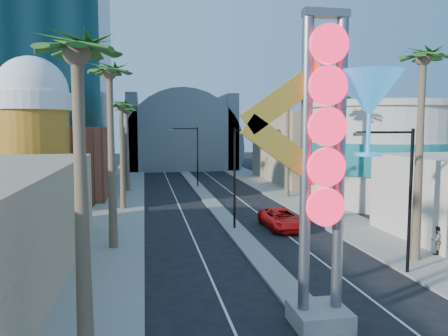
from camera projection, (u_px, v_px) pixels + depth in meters
sidewalk_west at (121, 200)px, 47.39m from camera, size 5.00×100.00×0.15m
sidewalk_east at (288, 195)px, 50.79m from camera, size 5.00×100.00×0.15m
median at (204, 194)px, 52.03m from camera, size 1.60×84.00×0.15m
hotel_tower at (29, 2)px, 59.41m from camera, size 20.00×20.00×50.00m
brick_filler_west at (62, 163)px, 48.79m from camera, size 10.00×10.00×8.00m
filler_east at (302, 147)px, 64.21m from camera, size 10.00×20.00×10.00m
beer_mug at (33, 129)px, 40.41m from camera, size 7.00×7.00×14.50m
turquoise_building at (379, 153)px, 46.92m from camera, size 16.60×16.60×10.60m
canopy at (180, 146)px, 84.91m from camera, size 22.00×16.00×22.00m
neon_sign at (343, 147)px, 17.17m from camera, size 6.53×2.60×12.55m
streetlight_0 at (241, 168)px, 34.04m from camera, size 3.79×0.25×8.00m
streetlight_1 at (193, 151)px, 57.34m from camera, size 3.79×0.25×8.00m
streetlight_2 at (403, 188)px, 23.40m from camera, size 3.45×0.25×8.00m
palm_0 at (77, 71)px, 14.22m from camera, size 2.40×2.40×11.70m
palm_1 at (110, 84)px, 27.85m from camera, size 2.40×2.40×12.70m
palm_2 at (121, 112)px, 41.68m from camera, size 2.40×2.40×11.20m
palm_3 at (126, 115)px, 53.43m from camera, size 2.40×2.40×11.20m
palm_5 at (423, 71)px, 25.15m from camera, size 2.40×2.40×13.20m
palm_6 at (334, 105)px, 37.03m from camera, size 2.40×2.40×11.70m
palm_7 at (288, 102)px, 48.69m from camera, size 2.40×2.40×12.70m
red_pickup at (282, 219)px, 34.64m from camera, size 2.71×5.69×1.57m
pedestrian_a at (419, 230)px, 29.51m from camera, size 0.79×0.59×1.97m
pedestrian_b at (437, 240)px, 27.14m from camera, size 0.87×0.68×1.78m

